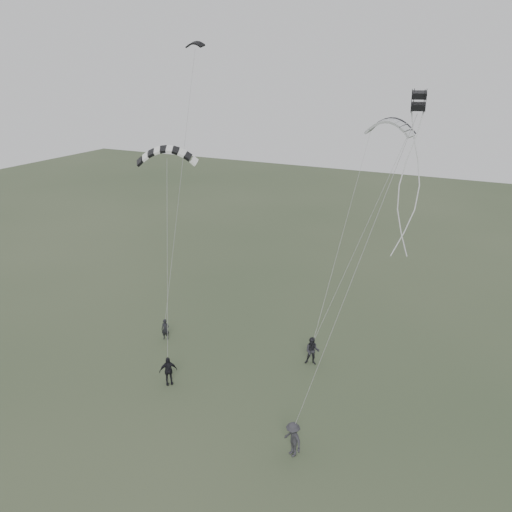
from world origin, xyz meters
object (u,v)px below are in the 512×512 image
at_px(kite_box, 419,101).
at_px(flyer_center, 168,371).
at_px(flyer_far, 293,439).
at_px(kite_striped, 166,149).
at_px(flyer_right, 312,351).
at_px(kite_dark_small, 195,43).
at_px(flyer_left, 165,329).
at_px(kite_pale_large, 390,121).

bearing_deg(kite_box, flyer_center, 175.48).
distance_m(flyer_far, kite_striped, 16.75).
height_order(flyer_right, kite_dark_small, kite_dark_small).
bearing_deg(flyer_right, kite_box, -54.81).
height_order(flyer_right, flyer_center, flyer_right).
height_order(flyer_left, kite_box, kite_box).
xyz_separation_m(flyer_center, kite_box, (12.49, 1.16, 15.64)).
bearing_deg(flyer_left, flyer_center, -71.30).
relative_size(kite_dark_small, kite_pale_large, 0.44).
height_order(flyer_center, kite_pale_large, kite_pale_large).
xyz_separation_m(flyer_center, kite_dark_small, (-4.63, 11.70, 18.47)).
bearing_deg(flyer_far, kite_striped, -173.53).
bearing_deg(kite_pale_large, flyer_right, -86.28).
height_order(flyer_left, kite_striped, kite_striped).
height_order(kite_dark_small, kite_pale_large, kite_dark_small).
relative_size(flyer_far, kite_dark_small, 1.23).
relative_size(flyer_far, kite_pale_large, 0.54).
height_order(flyer_center, kite_striped, kite_striped).
height_order(flyer_far, kite_box, kite_box).
bearing_deg(kite_striped, kite_dark_small, 82.01).
bearing_deg(kite_striped, kite_pale_large, 20.17).
height_order(kite_striped, kite_box, kite_box).
bearing_deg(kite_pale_large, kite_striped, -114.57).
bearing_deg(kite_box, kite_striped, 163.81).
bearing_deg(flyer_right, flyer_center, -155.41).
bearing_deg(flyer_far, kite_pale_large, 122.94).
relative_size(flyer_far, kite_box, 2.74).
xyz_separation_m(flyer_center, kite_striped, (-1.06, 2.67, 12.61)).
relative_size(kite_dark_small, kite_striped, 0.45).
relative_size(flyer_left, flyer_center, 0.84).
relative_size(kite_dark_small, kite_box, 2.22).
relative_size(flyer_center, kite_dark_small, 1.19).
bearing_deg(kite_dark_small, flyer_right, -15.72).
bearing_deg(flyer_far, flyer_left, -175.38).
bearing_deg(kite_pale_large, flyer_left, -124.45).
bearing_deg(flyer_center, flyer_left, 82.89).
bearing_deg(flyer_far, flyer_center, -161.34).
xyz_separation_m(flyer_left, flyer_center, (3.25, -4.25, 0.15)).
xyz_separation_m(flyer_left, kite_pale_large, (12.05, 10.05, 13.67)).
xyz_separation_m(flyer_center, kite_pale_large, (8.80, 14.30, 13.53)).
xyz_separation_m(flyer_far, kite_dark_small, (-13.49, 13.92, 18.44)).
bearing_deg(kite_striped, kite_box, -35.90).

